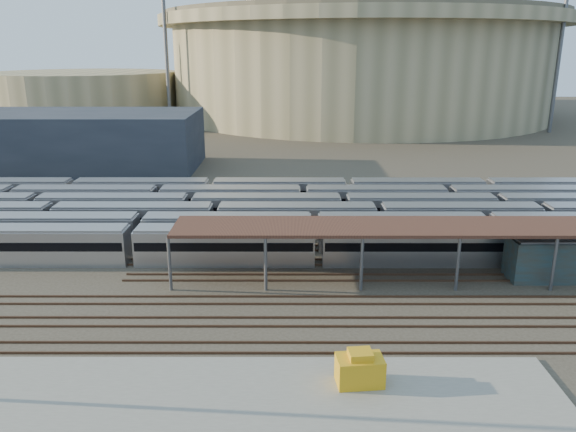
{
  "coord_description": "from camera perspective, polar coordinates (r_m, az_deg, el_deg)",
  "views": [
    {
      "loc": [
        2.65,
        -45.32,
        21.02
      ],
      "look_at": [
        2.56,
        12.0,
        3.78
      ],
      "focal_mm": 35.0,
      "sensor_mm": 36.0,
      "label": 1
    }
  ],
  "objects": [
    {
      "name": "floodlight_2",
      "position": [
        160.17,
        25.91,
        15.01
      ],
      "size": [
        4.0,
        1.0,
        38.4
      ],
      "color": "#55555A",
      "rests_on": "ground"
    },
    {
      "name": "yellow_equipment",
      "position": [
        37.65,
        7.3,
        -15.3
      ],
      "size": [
        3.15,
        2.15,
        1.86
      ],
      "primitive_type": "cube",
      "rotation": [
        0.0,
        0.0,
        0.1
      ],
      "color": "#C58F12",
      "rests_on": "apron"
    },
    {
      "name": "stadium",
      "position": [
        186.71,
        7.22,
        15.22
      ],
      "size": [
        124.0,
        124.0,
        32.5
      ],
      "color": "#9B8D69",
      "rests_on": "ground"
    },
    {
      "name": "apron",
      "position": [
        37.62,
        -12.23,
        -17.47
      ],
      "size": [
        50.0,
        9.0,
        0.2
      ],
      "primitive_type": "cube",
      "color": "gray",
      "rests_on": "ground"
    },
    {
      "name": "floodlight_3",
      "position": [
        205.71,
        -3.58,
        16.61
      ],
      "size": [
        4.0,
        1.0,
        38.4
      ],
      "color": "#55555A",
      "rests_on": "ground"
    },
    {
      "name": "service_building",
      "position": [
        108.34,
        -20.41,
        7.2
      ],
      "size": [
        42.0,
        20.0,
        10.0
      ],
      "primitive_type": "cube",
      "color": "#1E232D",
      "rests_on": "ground"
    },
    {
      "name": "floodlight_0",
      "position": [
        158.71,
        -12.28,
        16.25
      ],
      "size": [
        4.0,
        1.0,
        38.4
      ],
      "color": "#55555A",
      "rests_on": "ground"
    },
    {
      "name": "subway_trains",
      "position": [
        66.65,
        -0.61,
        -0.02
      ],
      "size": [
        129.36,
        23.9,
        3.6
      ],
      "color": "#B2B2B7",
      "rests_on": "ground"
    },
    {
      "name": "ground",
      "position": [
        50.02,
        -2.98,
        -8.13
      ],
      "size": [
        420.0,
        420.0,
        0.0
      ],
      "primitive_type": "plane",
      "color": "#383026",
      "rests_on": "ground"
    },
    {
      "name": "inspection_shed",
      "position": [
        55.35,
        20.56,
        -1.2
      ],
      "size": [
        60.3,
        6.0,
        5.3
      ],
      "color": "#55555A",
      "rests_on": "ground"
    },
    {
      "name": "secondary_arena",
      "position": [
        186.7,
        -19.93,
        11.46
      ],
      "size": [
        56.0,
        56.0,
        14.0
      ],
      "primitive_type": "cylinder",
      "color": "#9B8D69",
      "rests_on": "ground"
    },
    {
      "name": "empty_tracks",
      "position": [
        45.5,
        -3.31,
        -10.67
      ],
      "size": [
        170.0,
        9.62,
        0.18
      ],
      "color": "#4C3323",
      "rests_on": "ground"
    }
  ]
}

